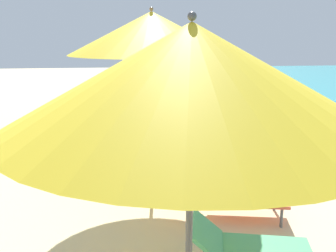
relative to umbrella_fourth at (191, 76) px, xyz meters
The scene contains 12 objects.
umbrella_fourth is the anchor object (origin of this frame).
lounger_fourth_shoreside 2.34m from the umbrella_fourth, 51.65° to the left, with size 1.38×0.93×0.59m.
umbrella_fifth 3.58m from the umbrella_fourth, 89.55° to the left, with size 2.56×2.56×2.92m.
lounger_fifth_shoreside 5.08m from the umbrella_fourth, 84.32° to the left, with size 1.64×0.88×0.62m.
lounger_fifth_inland 3.25m from the umbrella_fourth, 67.10° to the left, with size 1.51×0.89×0.71m.
umbrella_sixth 7.51m from the umbrella_fourth, 88.58° to the left, with size 2.47×2.47×2.51m.
lounger_sixth_shoreside 9.01m from the umbrella_fourth, 84.78° to the left, with size 1.68×1.02×0.64m.
lounger_sixth_inland 6.62m from the umbrella_fourth, 81.73° to the left, with size 1.35×0.77×0.50m.
umbrella_farthest 11.44m from the umbrella_fourth, 88.34° to the left, with size 2.49×2.49×2.54m.
lounger_farthest_shoreside 12.81m from the umbrella_fourth, 83.46° to the left, with size 1.49×0.89×0.67m.
lounger_farthest_inland 10.63m from the umbrella_fourth, 85.57° to the left, with size 1.47×0.79×0.58m.
beach_ball 9.90m from the umbrella_fourth, 76.16° to the left, with size 0.27×0.27×0.27m, color #338CD8.
Camera 1 is at (-0.76, 9.15, 2.51)m, focal length 41.45 mm.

